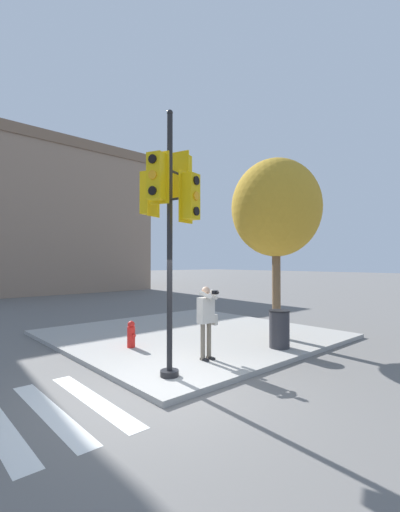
{
  "coord_description": "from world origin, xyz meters",
  "views": [
    {
      "loc": [
        -3.89,
        -5.18,
        2.45
      ],
      "look_at": [
        1.33,
        0.6,
        2.59
      ],
      "focal_mm": 24.0,
      "sensor_mm": 36.0,
      "label": 1
    }
  ],
  "objects_px": {
    "trash_bin": "(279,329)",
    "fire_hydrant": "(131,334)",
    "street_tree": "(276,208)",
    "person_photographer": "(207,316)",
    "traffic_signal_pole": "(170,203)"
  },
  "relations": [
    {
      "from": "trash_bin",
      "to": "street_tree",
      "type": "bearing_deg",
      "value": 38.6
    },
    {
      "from": "traffic_signal_pole",
      "to": "person_photographer",
      "type": "relative_size",
      "value": 3.15
    },
    {
      "from": "person_photographer",
      "to": "fire_hydrant",
      "type": "distance_m",
      "value": 2.45
    },
    {
      "from": "street_tree",
      "to": "traffic_signal_pole",
      "type": "bearing_deg",
      "value": -171.63
    },
    {
      "from": "person_photographer",
      "to": "fire_hydrant",
      "type": "relative_size",
      "value": 2.42
    },
    {
      "from": "traffic_signal_pole",
      "to": "trash_bin",
      "type": "relative_size",
      "value": 5.39
    },
    {
      "from": "traffic_signal_pole",
      "to": "person_photographer",
      "type": "distance_m",
      "value": 2.9
    },
    {
      "from": "person_photographer",
      "to": "trash_bin",
      "type": "height_order",
      "value": "person_photographer"
    },
    {
      "from": "person_photographer",
      "to": "street_tree",
      "type": "distance_m",
      "value": 4.42
    },
    {
      "from": "traffic_signal_pole",
      "to": "street_tree",
      "type": "relative_size",
      "value": 0.99
    },
    {
      "from": "fire_hydrant",
      "to": "trash_bin",
      "type": "distance_m",
      "value": 4.05
    },
    {
      "from": "street_tree",
      "to": "trash_bin",
      "type": "xyz_separation_m",
      "value": [
        -1.02,
        -0.82,
        -3.5
      ]
    },
    {
      "from": "person_photographer",
      "to": "fire_hydrant",
      "type": "xyz_separation_m",
      "value": [
        -0.74,
        2.23,
        -0.69
      ]
    },
    {
      "from": "traffic_signal_pole",
      "to": "fire_hydrant",
      "type": "distance_m",
      "value": 4.18
    },
    {
      "from": "trash_bin",
      "to": "fire_hydrant",
      "type": "bearing_deg",
      "value": 137.35
    }
  ]
}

